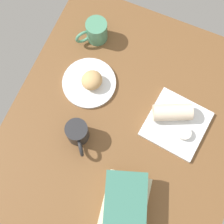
{
  "coord_description": "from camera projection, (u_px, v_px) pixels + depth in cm",
  "views": [
    {
      "loc": [
        -30.61,
        -8.22,
        131.82
      ],
      "look_at": [
        5.12,
        7.07,
        7.0
      ],
      "focal_mm": 54.88,
      "sensor_mm": 36.0,
      "label": 1
    }
  ],
  "objects": [
    {
      "name": "coffee_mug",
      "position": [
        78.0,
        133.0,
        1.26
      ],
      "size": [
        12.05,
        10.18,
        9.74
      ],
      "color": "#262628",
      "rests_on": "dining_table"
    },
    {
      "name": "second_mug",
      "position": [
        96.0,
        31.0,
        1.39
      ],
      "size": [
        12.09,
        10.91,
        9.95
      ],
      "color": "#4C8C6B",
      "rests_on": "dining_table"
    },
    {
      "name": "square_plate",
      "position": [
        176.0,
        124.0,
        1.32
      ],
      "size": [
        24.24,
        24.24,
        1.6
      ],
      "primitive_type": "cube",
      "rotation": [
        0.0,
        0.0,
        -0.11
      ],
      "color": "white",
      "rests_on": "dining_table"
    },
    {
      "name": "breakfast_wrap",
      "position": [
        172.0,
        112.0,
        1.29
      ],
      "size": [
        11.97,
        15.94,
        6.37
      ],
      "primitive_type": "cylinder",
      "rotation": [
        1.57,
        0.0,
        0.44
      ],
      "color": "beige",
      "rests_on": "square_plate"
    },
    {
      "name": "dining_table",
      "position": [
        123.0,
        134.0,
        1.33
      ],
      "size": [
        110.0,
        90.0,
        4.0
      ],
      "primitive_type": "cube",
      "color": "brown",
      "rests_on": "ground"
    },
    {
      "name": "scone_pastry",
      "position": [
        92.0,
        80.0,
        1.33
      ],
      "size": [
        10.73,
        10.45,
        6.05
      ],
      "primitive_type": "ellipsoid",
      "rotation": [
        0.0,
        0.0,
        5.9
      ],
      "color": "tan",
      "rests_on": "round_plate"
    },
    {
      "name": "round_plate",
      "position": [
        89.0,
        83.0,
        1.37
      ],
      "size": [
        21.5,
        21.5,
        1.4
      ],
      "primitive_type": "cylinder",
      "color": "white",
      "rests_on": "dining_table"
    },
    {
      "name": "book_stack",
      "position": [
        125.0,
        204.0,
        1.19
      ],
      "size": [
        25.03,
        20.65,
        9.85
      ],
      "color": "beige",
      "rests_on": "dining_table"
    },
    {
      "name": "sauce_cup",
      "position": [
        184.0,
        133.0,
        1.28
      ],
      "size": [
        5.07,
        5.07,
        2.45
      ],
      "color": "silver",
      "rests_on": "square_plate"
    }
  ]
}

